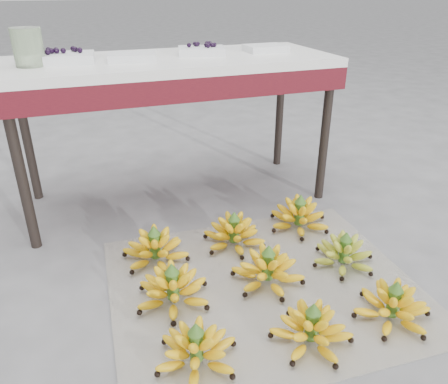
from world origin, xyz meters
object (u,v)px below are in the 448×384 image
object	(u,v)px
tray_far_left	(64,57)
tray_far_right	(265,48)
bunch_mid_center	(268,270)
bunch_back_right	(299,216)
bunch_front_center	(311,329)
bunch_back_center	(234,234)
bunch_front_right	(393,306)
bunch_mid_right	(344,254)
bunch_mid_left	(173,289)
vendor_table	(173,75)
newspaper_mat	(263,285)
tray_left	(132,57)
glass_jar	(28,47)
bunch_front_left	(197,350)
bunch_back_left	(155,249)
tray_right	(202,50)

from	to	relation	value
tray_far_left	tray_far_right	world-z (taller)	tray_far_left
bunch_mid_center	bunch_back_right	world-z (taller)	bunch_back_right
tray_far_left	bunch_front_center	bearing A→B (deg)	-62.90
bunch_mid_center	bunch_back_center	world-z (taller)	bunch_mid_center
bunch_front_right	bunch_mid_right	world-z (taller)	bunch_front_right
tray_far_left	bunch_front_right	bearing A→B (deg)	-52.09
bunch_back_right	tray_far_left	xyz separation A→B (m)	(-1.01, 0.58, 0.76)
bunch_back_center	bunch_mid_left	bearing A→B (deg)	-160.71
bunch_back_center	vendor_table	size ratio (longest dim) A/B	0.23
vendor_table	tray_far_right	size ratio (longest dim) A/B	7.47
newspaper_mat	tray_left	bearing A→B (deg)	110.06
bunch_mid_right	tray_far_right	distance (m)	1.21
bunch_mid_left	glass_jar	world-z (taller)	glass_jar
bunch_back_center	glass_jar	bearing A→B (deg)	124.12
bunch_mid_center	glass_jar	distance (m)	1.46
glass_jar	bunch_mid_left	bearing A→B (deg)	-64.88
bunch_back_right	bunch_front_left	bearing A→B (deg)	-141.29
tray_far_left	bunch_front_left	bearing A→B (deg)	-78.23
vendor_table	tray_far_right	xyz separation A→B (m)	(0.53, 0.02, 0.11)
bunch_front_right	bunch_back_center	bearing A→B (deg)	103.93
bunch_front_center	bunch_back_left	bearing A→B (deg)	97.14
bunch_mid_left	tray_right	bearing A→B (deg)	67.24
bunch_mid_center	bunch_back_right	distance (m)	0.50
newspaper_mat	bunch_back_right	distance (m)	0.53
bunch_front_left	tray_left	world-z (taller)	tray_left
bunch_back_center	bunch_back_right	xyz separation A→B (m)	(0.37, 0.04, 0.00)
bunch_front_right	tray_far_left	size ratio (longest dim) A/B	1.22
bunch_front_center	tray_far_left	distance (m)	1.65
vendor_table	glass_jar	size ratio (longest dim) A/B	9.97
vendor_table	tray_right	xyz separation A→B (m)	(0.17, 0.03, 0.11)
glass_jar	tray_far_right	bearing A→B (deg)	2.33
newspaper_mat	glass_jar	bearing A→B (deg)	131.22
bunch_back_left	bunch_back_right	size ratio (longest dim) A/B	1.14
bunch_back_right	bunch_front_center	bearing A→B (deg)	-118.94
vendor_table	bunch_back_left	bearing A→B (deg)	-113.55
bunch_mid_center	bunch_back_left	distance (m)	0.52
bunch_front_center	tray_left	bearing A→B (deg)	81.86
newspaper_mat	bunch_back_center	xyz separation A→B (m)	(-0.00, 0.33, 0.06)
bunch_mid_center	bunch_mid_left	bearing A→B (deg)	154.13
tray_right	tray_far_right	distance (m)	0.36
bunch_back_right	tray_right	size ratio (longest dim) A/B	1.19
newspaper_mat	bunch_mid_right	size ratio (longest dim) A/B	3.82
newspaper_mat	tray_far_right	world-z (taller)	tray_far_right
newspaper_mat	tray_far_left	world-z (taller)	tray_far_left
bunch_back_left	tray_left	bearing A→B (deg)	67.68
tray_far_left	tray_far_right	distance (m)	1.05
bunch_mid_right	glass_jar	size ratio (longest dim) A/B	1.95
tray_right	glass_jar	size ratio (longest dim) A/B	1.64
bunch_mid_left	bunch_back_left	size ratio (longest dim) A/B	0.83
newspaper_mat	vendor_table	size ratio (longest dim) A/B	0.75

